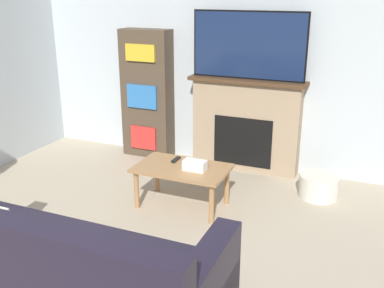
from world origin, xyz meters
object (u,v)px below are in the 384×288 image
couch (52,278)px  storage_basket (319,186)px  fireplace (246,124)px  coffee_table (182,172)px  bookshelf (147,94)px  tv (249,45)px

couch → storage_basket: 2.91m
fireplace → coffee_table: size_ratio=1.50×
fireplace → bookshelf: bookshelf is taller
fireplace → bookshelf: bearing=-179.0°
fireplace → tv: bearing=-90.0°
tv → fireplace: bearing=90.0°
tv → bookshelf: 1.46m
couch → coffee_table: 1.82m
couch → bookshelf: bookshelf is taller
tv → storage_basket: (0.95, -0.44, -1.36)m
couch → bookshelf: 3.18m
tv → storage_basket: size_ratio=3.17×
storage_basket → bookshelf: bearing=169.0°
coffee_table → storage_basket: bearing=31.2°
tv → couch: bearing=-97.4°
couch → storage_basket: size_ratio=5.37×
couch → bookshelf: bearing=106.8°
fireplace → coffee_table: (-0.29, -1.21, -0.19)m
bookshelf → storage_basket: (2.25, -0.44, -0.69)m
tv → couch: tv is taller
couch → coffee_table: bearing=86.7°
coffee_table → storage_basket: 1.47m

